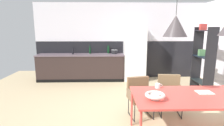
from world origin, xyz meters
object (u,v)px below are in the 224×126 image
open_book (204,92)px  bottle_oil_tall (90,50)px  dining_table (195,98)px  cooking_pot (114,52)px  armchair_far_side (140,92)px  mug_dark_espresso (158,86)px  fruit_bowl (155,95)px  armchair_near_window (170,89)px  bottle_vinegar_dark (73,51)px  pendant_lamp_over_table_near (175,26)px  refrigerator_column (134,54)px  open_shelf_unit (203,56)px  bottle_spice_small (108,50)px

open_book → bottle_oil_tall: 4.16m
dining_table → cooking_pot: (-1.13, 3.57, 0.27)m
armchair_far_side → mug_dark_espresso: bearing=103.5°
armchair_far_side → fruit_bowl: size_ratio=2.67×
armchair_near_window → open_book: armchair_near_window is taller
cooking_pot → mug_dark_espresso: bearing=-78.7°
cooking_pot → bottle_vinegar_dark: bottle_vinegar_dark is taller
cooking_pot → pendant_lamp_over_table_near: bearing=-78.3°
refrigerator_column → bottle_oil_tall: 1.56m
armchair_near_window → fruit_bowl: fruit_bowl is taller
open_shelf_unit → pendant_lamp_over_table_near: 3.05m
armchair_far_side → mug_dark_espresso: 0.61m
fruit_bowl → pendant_lamp_over_table_near: 1.05m
dining_table → bottle_spice_small: size_ratio=6.49×
cooking_pot → armchair_far_side: bearing=-81.3°
bottle_oil_tall → pendant_lamp_over_table_near: pendant_lamp_over_table_near is taller
refrigerator_column → dining_table: (0.44, -3.48, -0.22)m
open_book → bottle_vinegar_dark: 4.39m
refrigerator_column → mug_dark_espresso: size_ratio=14.37×
armchair_near_window → mug_dark_espresso: 0.75m
cooking_pot → pendant_lamp_over_table_near: 3.74m
open_book → open_shelf_unit: open_shelf_unit is taller
bottle_vinegar_dark → pendant_lamp_over_table_near: size_ratio=0.28×
bottle_oil_tall → bottle_spice_small: (0.65, 0.06, 0.02)m
dining_table → open_book: open_book is taller
bottle_oil_tall → bottle_spice_small: bearing=5.5°
mug_dark_espresso → bottle_oil_tall: bottle_oil_tall is taller
mug_dark_espresso → bottle_vinegar_dark: bottle_vinegar_dark is taller
refrigerator_column → open_shelf_unit: (1.81, -1.12, 0.07)m
mug_dark_espresso → fruit_bowl: bearing=-110.1°
armchair_far_side → bottle_oil_tall: 3.11m
bottle_vinegar_dark → open_book: bearing=-50.8°
fruit_bowl → mug_dark_espresso: (0.19, 0.51, -0.02)m
refrigerator_column → cooking_pot: 0.70m
armchair_far_side → bottle_oil_tall: size_ratio=2.68×
bottle_oil_tall → open_shelf_unit: size_ratio=0.15×
fruit_bowl → armchair_far_side: bearing=92.1°
open_book → fruit_bowl: bearing=-163.7°
refrigerator_column → armchair_near_window: (0.37, -2.55, -0.41)m
cooking_pot → open_shelf_unit: size_ratio=0.12×
bottle_spice_small → armchair_near_window: bearing=-65.4°
bottle_oil_tall → bottle_vinegar_dark: bottle_oil_tall is taller
refrigerator_column → pendant_lamp_over_table_near: size_ratio=1.95×
refrigerator_column → open_shelf_unit: open_shelf_unit is taller
mug_dark_espresso → bottle_spice_small: bottle_spice_small is taller
open_shelf_unit → pendant_lamp_over_table_near: (-1.75, -2.35, 0.82)m
dining_table → open_book: bearing=29.4°
dining_table → bottle_spice_small: 3.95m
refrigerator_column → pendant_lamp_over_table_near: (0.05, -3.47, 0.89)m
refrigerator_column → cooking_pot: refrigerator_column is taller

